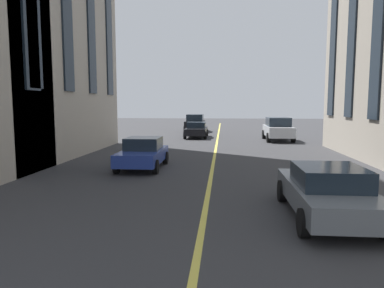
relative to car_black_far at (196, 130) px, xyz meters
The scene contains 6 objects.
lane_centre_line 14.94m from the car_black_far, behind, with size 80.00×0.16×0.01m.
car_black_far is the anchor object (origin of this frame).
car_silver_parked_a 7.13m from the car_black_far, 107.48° to the right, with size 4.70×2.14×1.88m.
car_black_oncoming 7.06m from the car_black_far, ahead, with size 4.70×2.14×1.88m.
car_grey_mid 22.77m from the car_black_far, 167.28° to the right, with size 4.40×1.95×1.37m.
car_blue_parked_b 15.54m from the car_black_far, behind, with size 3.90×1.89×1.40m.
Camera 1 is at (3.50, -0.47, 2.89)m, focal length 33.18 mm.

